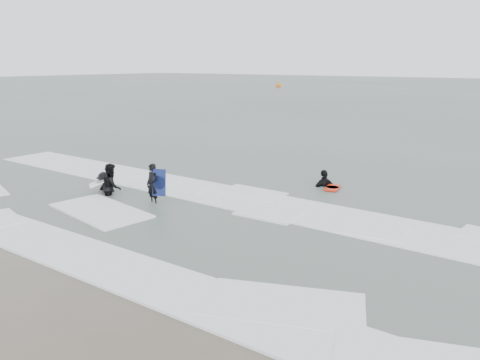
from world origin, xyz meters
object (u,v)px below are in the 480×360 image
Objects in this scene: surfer_centre at (153,205)px; surfer_breaker at (106,193)px; surfer_right_near at (324,187)px; buoy at (279,85)px; surfer_wading at (112,196)px.

surfer_centre is 2.68m from surfer_breaker.
surfer_right_near is 78.78m from buoy.
buoy is (-35.59, 72.31, 0.42)m from surfer_breaker.
surfer_breaker is 8.80m from surfer_right_near.
surfer_breaker is at bearing -63.79° from buoy.
buoy is at bearing 125.29° from surfer_centre.
surfer_breaker reaches higher than surfer_centre.
surfer_right_near is (3.94, 5.82, 0.00)m from surfer_centre.
buoy is (-36.14, 72.42, 0.42)m from surfer_wading.
surfer_wading is 1.08× the size of surfer_breaker.
surfer_centre is 0.84× the size of surfer_wading.
surfer_right_near is at bearing -94.65° from surfer_wading.
surfer_right_near is 1.14× the size of buoy.
surfer_wading is 80.94m from buoy.
surfer_right_near reaches higher than surfer_wading.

